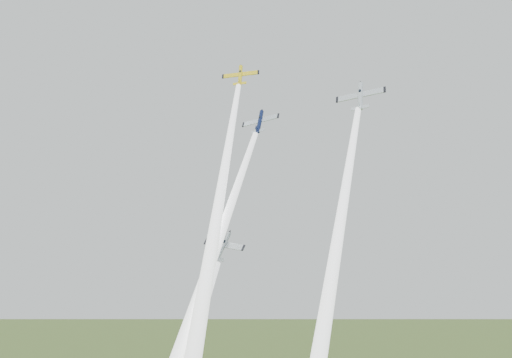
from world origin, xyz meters
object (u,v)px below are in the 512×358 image
plane_navy (260,121)px  plane_silver_low (223,246)px  plane_yellow (240,75)px  plane_silver_right (360,96)px

plane_navy → plane_silver_low: 25.24m
plane_yellow → plane_silver_low: 37.29m
plane_silver_low → plane_silver_right: bearing=22.4°
plane_silver_right → plane_silver_low: size_ratio=1.21×
plane_silver_right → plane_silver_low: (-18.23, -12.30, -24.17)m
plane_silver_right → plane_navy: bearing=169.3°
plane_yellow → plane_silver_right: 27.53m
plane_silver_low → plane_navy: bearing=81.9°
plane_silver_right → plane_yellow: bearing=160.2°
plane_yellow → plane_navy: 13.28m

